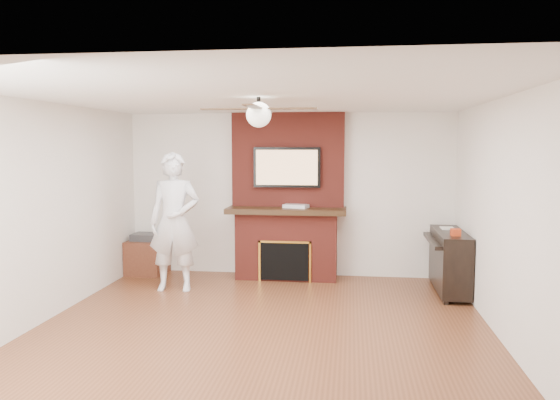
# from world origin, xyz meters

# --- Properties ---
(room_shell) EXTENTS (5.36, 5.86, 2.86)m
(room_shell) POSITION_xyz_m (0.00, 0.00, 1.25)
(room_shell) COLOR #5C301B
(room_shell) RESTS_ON ground
(fireplace) EXTENTS (1.78, 0.64, 2.50)m
(fireplace) POSITION_xyz_m (0.00, 2.55, 1.00)
(fireplace) COLOR maroon
(fireplace) RESTS_ON ground
(tv) EXTENTS (1.00, 0.08, 0.60)m
(tv) POSITION_xyz_m (0.00, 2.50, 1.68)
(tv) COLOR black
(tv) RESTS_ON fireplace
(ceiling_fan) EXTENTS (1.21, 1.21, 0.31)m
(ceiling_fan) POSITION_xyz_m (-0.00, 0.00, 2.33)
(ceiling_fan) COLOR black
(ceiling_fan) RESTS_ON room_shell
(person) EXTENTS (0.75, 0.54, 1.91)m
(person) POSITION_xyz_m (-1.46, 1.61, 0.96)
(person) COLOR silver
(person) RESTS_ON ground
(side_table) EXTENTS (0.58, 0.58, 0.64)m
(side_table) POSITION_xyz_m (-2.20, 2.48, 0.29)
(side_table) COLOR #522617
(side_table) RESTS_ON ground
(piano) EXTENTS (0.49, 1.29, 0.93)m
(piano) POSITION_xyz_m (2.29, 1.95, 0.45)
(piano) COLOR black
(piano) RESTS_ON ground
(cable_box) EXTENTS (0.39, 0.29, 0.05)m
(cable_box) POSITION_xyz_m (0.14, 2.45, 1.11)
(cable_box) COLOR silver
(cable_box) RESTS_ON fireplace
(candle_orange) EXTENTS (0.06, 0.06, 0.11)m
(candle_orange) POSITION_xyz_m (-0.14, 2.37, 0.05)
(candle_orange) COLOR red
(candle_orange) RESTS_ON ground
(candle_green) EXTENTS (0.07, 0.07, 0.10)m
(candle_green) POSITION_xyz_m (0.01, 2.29, 0.05)
(candle_green) COLOR #527930
(candle_green) RESTS_ON ground
(candle_cream) EXTENTS (0.09, 0.09, 0.10)m
(candle_cream) POSITION_xyz_m (0.08, 2.33, 0.05)
(candle_cream) COLOR beige
(candle_cream) RESTS_ON ground
(candle_blue) EXTENTS (0.06, 0.06, 0.08)m
(candle_blue) POSITION_xyz_m (0.24, 2.32, 0.04)
(candle_blue) COLOR #2D5F88
(candle_blue) RESTS_ON ground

